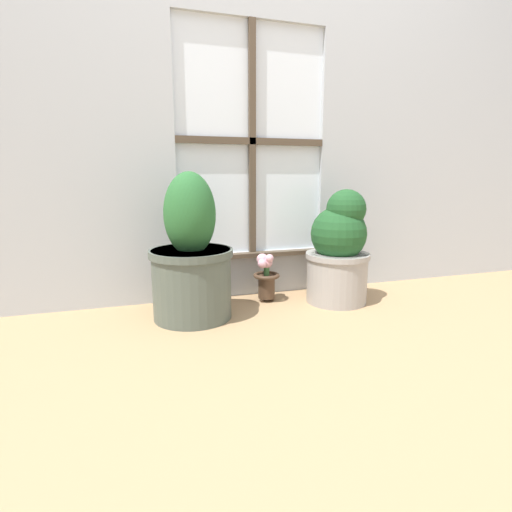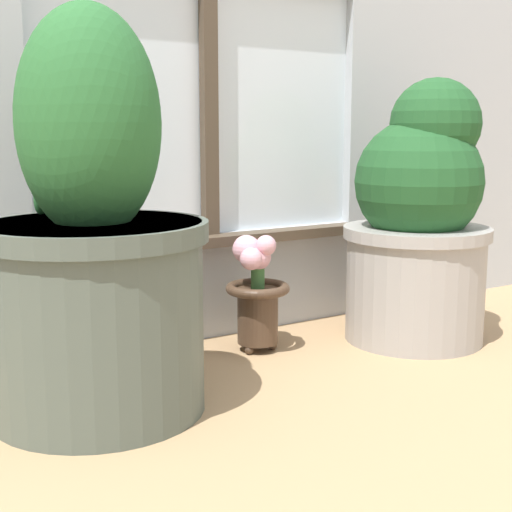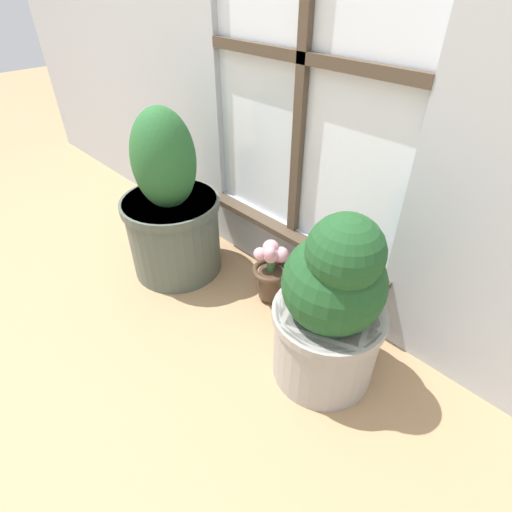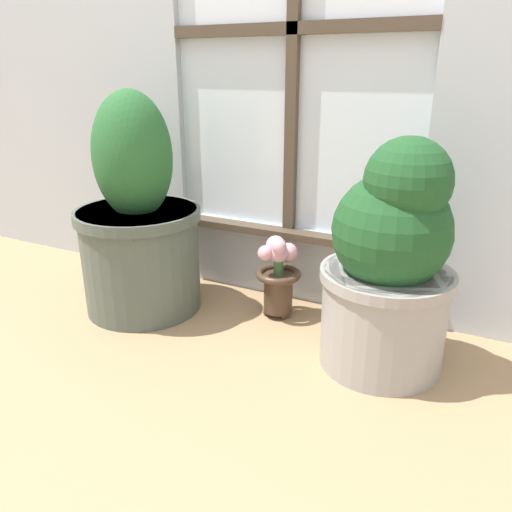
% 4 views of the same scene
% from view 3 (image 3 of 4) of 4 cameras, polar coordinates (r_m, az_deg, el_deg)
% --- Properties ---
extents(ground_plane, '(10.00, 10.00, 0.00)m').
position_cam_3_polar(ground_plane, '(1.47, -9.96, -12.56)').
color(ground_plane, tan).
extents(potted_plant_left, '(0.40, 0.40, 0.70)m').
position_cam_3_polar(potted_plant_left, '(1.66, -12.00, 6.25)').
color(potted_plant_left, '#4C564C').
rests_on(potted_plant_left, ground_plane).
extents(potted_plant_right, '(0.34, 0.34, 0.61)m').
position_cam_3_polar(potted_plant_right, '(1.19, 10.61, -7.31)').
color(potted_plant_right, '#9E9993').
rests_on(potted_plant_right, ground_plane).
extents(flower_vase, '(0.14, 0.14, 0.27)m').
position_cam_3_polar(flower_vase, '(1.53, 2.15, -1.96)').
color(flower_vase, '#473323').
rests_on(flower_vase, ground_plane).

